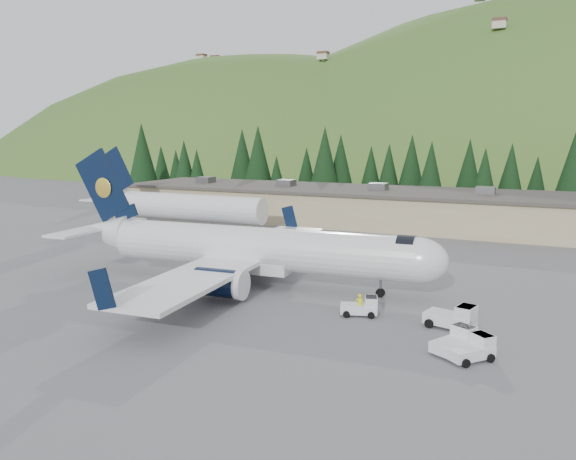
{
  "coord_description": "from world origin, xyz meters",
  "views": [
    {
      "loc": [
        22.29,
        -42.6,
        13.05
      ],
      "look_at": [
        0.0,
        6.0,
        4.0
      ],
      "focal_mm": 35.0,
      "sensor_mm": 36.0,
      "label": 1
    }
  ],
  "objects_px": {
    "baggage_tug_a": "(362,307)",
    "terminal_building": "(346,205)",
    "baggage_tug_d": "(473,349)",
    "airliner": "(249,249)",
    "baggage_tug_b": "(455,318)",
    "second_airliner": "(175,205)",
    "ramp_worker": "(360,305)",
    "baggage_tug_c": "(456,341)"
  },
  "relations": [
    {
      "from": "second_airliner",
      "to": "baggage_tug_b",
      "type": "relative_size",
      "value": 7.59
    },
    {
      "from": "baggage_tug_b",
      "to": "baggage_tug_c",
      "type": "distance_m",
      "value": 4.32
    },
    {
      "from": "baggage_tug_d",
      "to": "baggage_tug_c",
      "type": "bearing_deg",
      "value": 95.27
    },
    {
      "from": "baggage_tug_b",
      "to": "terminal_building",
      "type": "xyz_separation_m",
      "value": [
        -22.35,
        42.58,
        1.83
      ]
    },
    {
      "from": "second_airliner",
      "to": "baggage_tug_d",
      "type": "bearing_deg",
      "value": -35.65
    },
    {
      "from": "airliner",
      "to": "baggage_tug_d",
      "type": "bearing_deg",
      "value": -29.21
    },
    {
      "from": "second_airliner",
      "to": "terminal_building",
      "type": "distance_m",
      "value": 25.55
    },
    {
      "from": "airliner",
      "to": "baggage_tug_b",
      "type": "bearing_deg",
      "value": -17.71
    },
    {
      "from": "second_airliner",
      "to": "terminal_building",
      "type": "xyz_separation_m",
      "value": [
        19.91,
        16.0,
        -0.7
      ]
    },
    {
      "from": "ramp_worker",
      "to": "second_airliner",
      "type": "bearing_deg",
      "value": -55.07
    },
    {
      "from": "second_airliner",
      "to": "ramp_worker",
      "type": "bearing_deg",
      "value": -36.73
    },
    {
      "from": "ramp_worker",
      "to": "baggage_tug_d",
      "type": "bearing_deg",
      "value": 130.81
    },
    {
      "from": "baggage_tug_c",
      "to": "terminal_building",
      "type": "height_order",
      "value": "terminal_building"
    },
    {
      "from": "baggage_tug_b",
      "to": "baggage_tug_d",
      "type": "xyz_separation_m",
      "value": [
        1.81,
        -5.03,
        -0.13
      ]
    },
    {
      "from": "airliner",
      "to": "baggage_tug_d",
      "type": "distance_m",
      "value": 22.47
    },
    {
      "from": "second_airliner",
      "to": "baggage_tug_a",
      "type": "height_order",
      "value": "second_airliner"
    },
    {
      "from": "airliner",
      "to": "second_airliner",
      "type": "distance_m",
      "value": 32.52
    },
    {
      "from": "airliner",
      "to": "terminal_building",
      "type": "bearing_deg",
      "value": 92.03
    },
    {
      "from": "airliner",
      "to": "ramp_worker",
      "type": "xyz_separation_m",
      "value": [
        11.62,
        -4.42,
        -2.34
      ]
    },
    {
      "from": "ramp_worker",
      "to": "baggage_tug_a",
      "type": "bearing_deg",
      "value": -164.98
    },
    {
      "from": "terminal_building",
      "to": "airliner",
      "type": "bearing_deg",
      "value": -84.05
    },
    {
      "from": "airliner",
      "to": "baggage_tug_a",
      "type": "xyz_separation_m",
      "value": [
        11.79,
        -4.3,
        -2.52
      ]
    },
    {
      "from": "baggage_tug_d",
      "to": "ramp_worker",
      "type": "height_order",
      "value": "ramp_worker"
    },
    {
      "from": "terminal_building",
      "to": "ramp_worker",
      "type": "xyz_separation_m",
      "value": [
        15.59,
        -42.49,
        -1.8
      ]
    },
    {
      "from": "airliner",
      "to": "baggage_tug_b",
      "type": "distance_m",
      "value": 19.07
    },
    {
      "from": "baggage_tug_a",
      "to": "baggage_tug_d",
      "type": "bearing_deg",
      "value": -49.61
    },
    {
      "from": "baggage_tug_b",
      "to": "ramp_worker",
      "type": "distance_m",
      "value": 6.76
    },
    {
      "from": "second_airliner",
      "to": "baggage_tug_a",
      "type": "distance_m",
      "value": 44.45
    },
    {
      "from": "second_airliner",
      "to": "baggage_tug_a",
      "type": "relative_size",
      "value": 9.33
    },
    {
      "from": "baggage_tug_a",
      "to": "baggage_tug_c",
      "type": "height_order",
      "value": "baggage_tug_c"
    },
    {
      "from": "baggage_tug_c",
      "to": "baggage_tug_d",
      "type": "bearing_deg",
      "value": -96.83
    },
    {
      "from": "baggage_tug_a",
      "to": "baggage_tug_d",
      "type": "xyz_separation_m",
      "value": [
        8.4,
        -5.24,
        0.02
      ]
    },
    {
      "from": "terminal_building",
      "to": "baggage_tug_d",
      "type": "bearing_deg",
      "value": -63.1
    },
    {
      "from": "second_airliner",
      "to": "baggage_tug_d",
      "type": "relative_size",
      "value": 9.17
    },
    {
      "from": "airliner",
      "to": "second_airliner",
      "type": "relative_size",
      "value": 1.3
    },
    {
      "from": "ramp_worker",
      "to": "baggage_tug_b",
      "type": "bearing_deg",
      "value": 160.88
    },
    {
      "from": "baggage_tug_a",
      "to": "ramp_worker",
      "type": "height_order",
      "value": "ramp_worker"
    },
    {
      "from": "baggage_tug_a",
      "to": "terminal_building",
      "type": "relative_size",
      "value": 0.04
    },
    {
      "from": "baggage_tug_a",
      "to": "ramp_worker",
      "type": "bearing_deg",
      "value": -164.31
    },
    {
      "from": "baggage_tug_b",
      "to": "terminal_building",
      "type": "bearing_deg",
      "value": 131.75
    },
    {
      "from": "airliner",
      "to": "ramp_worker",
      "type": "height_order",
      "value": "airliner"
    },
    {
      "from": "baggage_tug_d",
      "to": "baggage_tug_a",
      "type": "bearing_deg",
      "value": 99.25
    }
  ]
}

